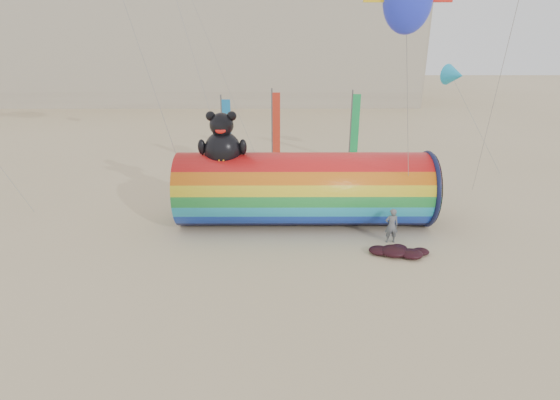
{
  "coord_description": "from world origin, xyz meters",
  "views": [
    {
      "loc": [
        0.45,
        -15.61,
        9.12
      ],
      "look_at": [
        0.5,
        1.5,
        2.4
      ],
      "focal_mm": 28.0,
      "sensor_mm": 36.0,
      "label": 1
    }
  ],
  "objects_px": {
    "kite_handler": "(391,226)",
    "fabric_bundle": "(398,251)",
    "windsock_assembly": "(304,187)",
    "hotel_building": "(183,19)"
  },
  "relations": [
    {
      "from": "kite_handler",
      "to": "fabric_bundle",
      "type": "relative_size",
      "value": 0.63
    },
    {
      "from": "windsock_assembly",
      "to": "hotel_building",
      "type": "bearing_deg",
      "value": 108.26
    },
    {
      "from": "hotel_building",
      "to": "fabric_bundle",
      "type": "xyz_separation_m",
      "value": [
        17.61,
        -44.86,
        -10.14
      ]
    },
    {
      "from": "fabric_bundle",
      "to": "windsock_assembly",
      "type": "bearing_deg",
      "value": 138.86
    },
    {
      "from": "windsock_assembly",
      "to": "fabric_bundle",
      "type": "distance_m",
      "value": 5.51
    },
    {
      "from": "windsock_assembly",
      "to": "fabric_bundle",
      "type": "height_order",
      "value": "windsock_assembly"
    },
    {
      "from": "windsock_assembly",
      "to": "kite_handler",
      "type": "height_order",
      "value": "windsock_assembly"
    },
    {
      "from": "hotel_building",
      "to": "kite_handler",
      "type": "distance_m",
      "value": 47.98
    },
    {
      "from": "hotel_building",
      "to": "fabric_bundle",
      "type": "relative_size",
      "value": 23.06
    },
    {
      "from": "kite_handler",
      "to": "hotel_building",
      "type": "bearing_deg",
      "value": -71.22
    }
  ]
}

